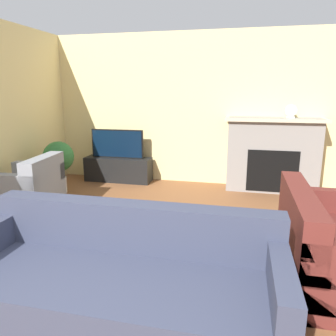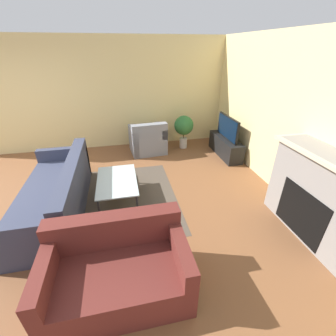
# 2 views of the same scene
# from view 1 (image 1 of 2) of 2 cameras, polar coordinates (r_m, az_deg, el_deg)

# --- Properties ---
(wall_back) EXTENTS (7.93, 0.06, 2.70)m
(wall_back) POSITION_cam_1_polar(r_m,az_deg,el_deg) (6.07, 3.17, 10.14)
(wall_back) COLOR beige
(wall_back) RESTS_ON ground_plane
(area_rug) EXTENTS (2.28, 1.87, 0.00)m
(area_rug) POSITION_cam_1_polar(r_m,az_deg,el_deg) (3.63, -3.06, -14.40)
(area_rug) COLOR #4C4238
(area_rug) RESTS_ON ground_plane
(fireplace) EXTENTS (1.61, 0.51, 1.25)m
(fireplace) POSITION_cam_1_polar(r_m,az_deg,el_deg) (5.83, 17.72, 2.45)
(fireplace) COLOR gray
(fireplace) RESTS_ON ground_plane
(tv_stand) EXTENTS (1.26, 0.37, 0.46)m
(tv_stand) POSITION_cam_1_polar(r_m,az_deg,el_deg) (6.29, -8.64, -0.23)
(tv_stand) COLOR black
(tv_stand) RESTS_ON ground_plane
(tv) EXTENTS (1.00, 0.06, 0.53)m
(tv) POSITION_cam_1_polar(r_m,az_deg,el_deg) (6.19, -8.81, 4.20)
(tv) COLOR black
(tv) RESTS_ON tv_stand
(couch_sectional) EXTENTS (2.35, 0.94, 0.82)m
(couch_sectional) POSITION_cam_1_polar(r_m,az_deg,el_deg) (2.60, -8.29, -19.62)
(couch_sectional) COLOR #33384C
(couch_sectional) RESTS_ON ground_plane
(couch_loveseat) EXTENTS (0.88, 1.48, 0.82)m
(couch_loveseat) POSITION_cam_1_polar(r_m,az_deg,el_deg) (3.40, 26.46, -12.47)
(couch_loveseat) COLOR #5B231E
(couch_loveseat) RESTS_ON ground_plane
(armchair_by_window) EXTENTS (0.83, 0.92, 0.82)m
(armchair_by_window) POSITION_cam_1_polar(r_m,az_deg,el_deg) (4.96, -23.04, -3.99)
(armchair_by_window) COLOR gray
(armchair_by_window) RESTS_ON ground_plane
(coffee_table) EXTENTS (1.08, 0.67, 0.41)m
(coffee_table) POSITION_cam_1_polar(r_m,az_deg,el_deg) (3.40, -3.52, -9.51)
(coffee_table) COLOR #333338
(coffee_table) RESTS_ON ground_plane
(potted_plant) EXTENTS (0.50, 0.50, 0.87)m
(potted_plant) POSITION_cam_1_polar(r_m,az_deg,el_deg) (5.73, -18.50, 1.53)
(potted_plant) COLOR beige
(potted_plant) RESTS_ON ground_plane
(mantel_clock) EXTENTS (0.19, 0.07, 0.22)m
(mantel_clock) POSITION_cam_1_polar(r_m,az_deg,el_deg) (5.77, 20.60, 9.27)
(mantel_clock) COLOR beige
(mantel_clock) RESTS_ON fireplace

